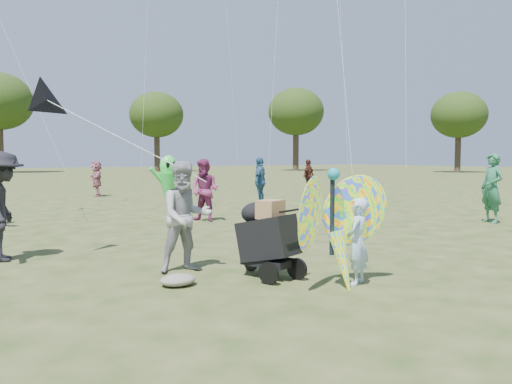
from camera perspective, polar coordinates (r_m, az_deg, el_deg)
ground at (r=7.47m, az=7.76°, el=-9.07°), size 160.00×160.00×0.00m
child_girl at (r=6.74m, az=11.50°, el=-5.57°), size 0.50×0.44×1.14m
adult_man at (r=7.38m, az=-8.04°, el=-2.81°), size 0.87×0.72×1.63m
grey_bag at (r=6.72m, az=-8.92°, el=-9.90°), size 0.48×0.39×0.15m
crowd_b at (r=9.05m, az=-26.96°, el=-1.47°), size 0.89×1.26×1.78m
crowd_c at (r=17.18m, az=0.45°, el=1.21°), size 1.03×0.95×1.69m
crowd_e at (r=13.11m, az=-5.87°, el=0.19°), size 0.95×1.00×1.63m
crowd_f at (r=14.07m, az=25.35°, el=0.39°), size 0.59×0.74×1.78m
crowd_h at (r=23.97m, az=6.02°, el=1.85°), size 1.01×0.72×1.58m
crowd_j at (r=22.54m, az=-17.75°, el=1.48°), size 0.70×1.48×1.53m
jogging_stroller at (r=7.04m, az=1.20°, el=-4.74°), size 0.72×1.13×1.09m
butterfly_kite at (r=6.49m, az=9.17°, el=-4.04°), size 1.74×0.75×1.75m
delta_kite_rig at (r=8.80m, az=-22.69°, el=9.61°), size 2.34×2.21×1.71m
alien_kite at (r=13.03m, az=-9.96°, el=0.80°), size 1.12×0.69×1.74m
tree_line at (r=51.41m, az=-24.24°, el=9.43°), size 91.78×33.60×10.79m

